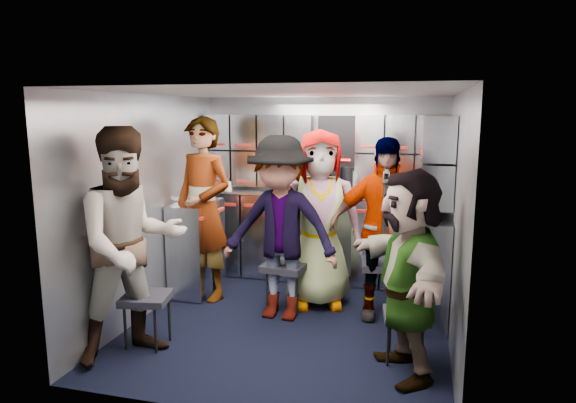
% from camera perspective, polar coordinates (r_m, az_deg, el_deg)
% --- Properties ---
extents(floor, '(3.00, 3.00, 0.00)m').
position_cam_1_polar(floor, '(4.89, 0.31, -13.39)').
color(floor, black).
rests_on(floor, ground).
extents(wall_back, '(2.80, 0.04, 2.10)m').
position_cam_1_polar(wall_back, '(6.01, 3.92, 1.49)').
color(wall_back, gray).
rests_on(wall_back, ground).
extents(wall_left, '(0.04, 3.00, 2.10)m').
position_cam_1_polar(wall_left, '(5.10, -15.08, -0.40)').
color(wall_left, gray).
rests_on(wall_left, ground).
extents(wall_right, '(0.04, 3.00, 2.10)m').
position_cam_1_polar(wall_right, '(4.44, 18.11, -2.09)').
color(wall_right, gray).
rests_on(wall_right, ground).
extents(ceiling, '(2.80, 3.00, 0.02)m').
position_cam_1_polar(ceiling, '(4.49, 0.34, 12.03)').
color(ceiling, silver).
rests_on(ceiling, wall_back).
extents(cart_bank_back, '(2.68, 0.38, 0.99)m').
position_cam_1_polar(cart_bank_back, '(5.92, 3.47, -4.13)').
color(cart_bank_back, '#9FA5AF').
rests_on(cart_bank_back, ground).
extents(cart_bank_left, '(0.38, 0.76, 0.99)m').
position_cam_1_polar(cart_bank_left, '(5.61, -10.10, -5.08)').
color(cart_bank_left, '#9FA5AF').
rests_on(cart_bank_left, ground).
extents(counter, '(2.68, 0.42, 0.03)m').
position_cam_1_polar(counter, '(5.82, 3.52, 0.85)').
color(counter, silver).
rests_on(counter, cart_bank_back).
extents(locker_bank_back, '(2.68, 0.28, 0.82)m').
position_cam_1_polar(locker_bank_back, '(5.82, 3.69, 5.56)').
color(locker_bank_back, '#9FA5AF').
rests_on(locker_bank_back, wall_back).
extents(locker_bank_right, '(0.28, 1.00, 0.82)m').
position_cam_1_polar(locker_bank_right, '(5.06, 16.27, 4.50)').
color(locker_bank_right, '#9FA5AF').
rests_on(locker_bank_right, wall_right).
extents(right_cabinet, '(0.28, 1.20, 1.00)m').
position_cam_1_polar(right_cabinet, '(5.15, 15.75, -6.63)').
color(right_cabinet, '#9FA5AF').
rests_on(right_cabinet, ground).
extents(coffee_niche, '(0.46, 0.16, 0.84)m').
position_cam_1_polar(coffee_niche, '(5.85, 5.54, 5.36)').
color(coffee_niche, black).
rests_on(coffee_niche, wall_back).
extents(red_latch_strip, '(2.60, 0.02, 0.03)m').
position_cam_1_polar(red_latch_strip, '(5.65, 3.10, -0.82)').
color(red_latch_strip, maroon).
rests_on(red_latch_strip, cart_bank_back).
extents(jump_seat_near_left, '(0.43, 0.42, 0.44)m').
position_cam_1_polar(jump_seat_near_left, '(4.49, -15.45, -10.56)').
color(jump_seat_near_left, black).
rests_on(jump_seat_near_left, ground).
extents(jump_seat_mid_left, '(0.44, 0.43, 0.48)m').
position_cam_1_polar(jump_seat_mid_left, '(5.06, -0.31, -7.49)').
color(jump_seat_mid_left, black).
rests_on(jump_seat_mid_left, ground).
extents(jump_seat_center, '(0.37, 0.36, 0.41)m').
position_cam_1_polar(jump_seat_center, '(5.40, 3.81, -6.97)').
color(jump_seat_center, black).
rests_on(jump_seat_center, ground).
extents(jump_seat_mid_right, '(0.48, 0.46, 0.50)m').
position_cam_1_polar(jump_seat_mid_right, '(5.14, 10.52, -7.16)').
color(jump_seat_mid_right, black).
rests_on(jump_seat_mid_right, ground).
extents(jump_seat_near_right, '(0.39, 0.37, 0.41)m').
position_cam_1_polar(jump_seat_near_right, '(4.18, 13.01, -12.50)').
color(jump_seat_near_right, black).
rests_on(jump_seat_near_right, ground).
extents(attendant_standing, '(0.79, 0.64, 1.89)m').
position_cam_1_polar(attendant_standing, '(5.35, -9.40, -0.85)').
color(attendant_standing, black).
rests_on(attendant_standing, ground).
extents(attendant_arc_a, '(1.11, 1.13, 1.83)m').
position_cam_1_polar(attendant_arc_a, '(4.19, -17.03, -4.61)').
color(attendant_arc_a, black).
rests_on(attendant_arc_a, ground).
extents(attendant_arc_b, '(1.16, 0.72, 1.73)m').
position_cam_1_polar(attendant_arc_b, '(4.77, -0.88, -3.03)').
color(attendant_arc_b, black).
rests_on(attendant_arc_b, ground).
extents(attendant_arc_c, '(0.99, 0.78, 1.77)m').
position_cam_1_polar(attendant_arc_c, '(5.10, 3.49, -1.96)').
color(attendant_arc_c, black).
rests_on(attendant_arc_c, ground).
extents(attendant_arc_d, '(1.03, 0.47, 1.72)m').
position_cam_1_polar(attendant_arc_d, '(4.86, 10.51, -3.03)').
color(attendant_arc_d, black).
rests_on(attendant_arc_d, ground).
extents(attendant_arc_e, '(0.99, 1.50, 1.55)m').
position_cam_1_polar(attendant_arc_e, '(3.87, 13.16, -7.85)').
color(attendant_arc_e, black).
rests_on(attendant_arc_e, ground).
extents(bottle_left, '(0.06, 0.06, 0.23)m').
position_cam_1_polar(bottle_left, '(5.84, -0.38, 2.17)').
color(bottle_left, white).
rests_on(bottle_left, counter).
extents(bottle_mid, '(0.06, 0.06, 0.26)m').
position_cam_1_polar(bottle_mid, '(5.74, 3.75, 2.17)').
color(bottle_mid, white).
rests_on(bottle_mid, counter).
extents(bottle_right, '(0.07, 0.07, 0.26)m').
position_cam_1_polar(bottle_right, '(5.68, 7.53, 2.02)').
color(bottle_right, white).
rests_on(bottle_right, counter).
extents(cup_left, '(0.08, 0.08, 0.10)m').
position_cam_1_polar(cup_left, '(6.05, -6.64, 1.77)').
color(cup_left, '#C2AF88').
rests_on(cup_left, counter).
extents(cup_right, '(0.08, 0.08, 0.09)m').
position_cam_1_polar(cup_right, '(5.66, 9.36, 1.10)').
color(cup_right, '#C2AF88').
rests_on(cup_right, counter).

